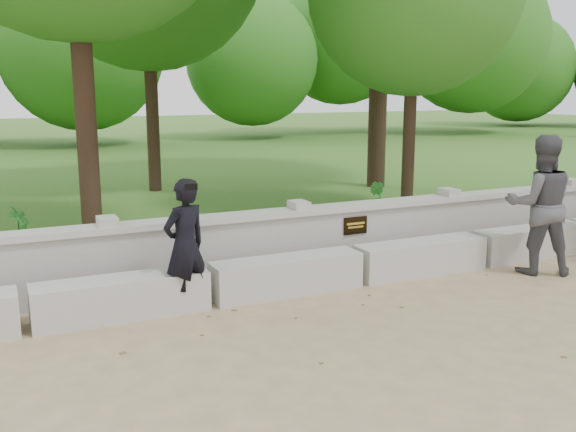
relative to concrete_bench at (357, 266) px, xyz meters
name	(u,v)px	position (x,y,z in m)	size (l,w,h in m)	color
ground	(452,332)	(0.00, -1.90, -0.22)	(80.00, 80.00, 0.00)	tan
lawn	(146,168)	(0.00, 12.10, -0.10)	(40.00, 22.00, 0.25)	#326119
concrete_bench	(357,266)	(0.00, 0.00, 0.00)	(11.90, 0.45, 0.45)	#B4B1AA
parapet_wall	(331,236)	(0.00, 0.70, 0.24)	(12.50, 0.35, 0.90)	#A9A7A0
man_main	(185,246)	(-2.30, -0.10, 0.53)	(0.65, 0.61, 1.52)	black
visitor_left	(540,205)	(2.46, -0.63, 0.71)	(1.14, 1.06, 1.88)	#49484E
shrub_a	(19,230)	(-3.91, 2.38, 0.36)	(0.36, 0.24, 0.68)	#2D7E2B
shrub_b	(378,197)	(2.15, 2.85, 0.30)	(0.30, 0.24, 0.55)	#2D7E2B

